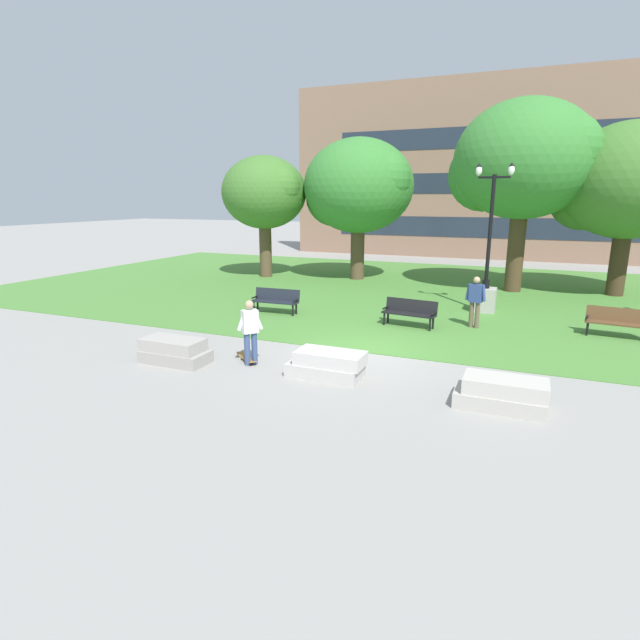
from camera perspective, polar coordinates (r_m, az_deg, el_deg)
name	(u,v)px	position (r m, az deg, el deg)	size (l,w,h in m)	color
ground_plane	(362,353)	(14.10, 4.84, -3.74)	(140.00, 140.00, 0.00)	gray
grass_lawn	(429,292)	(23.56, 12.40, 3.16)	(40.00, 20.00, 0.02)	#4C8438
concrete_block_center	(174,351)	(13.73, -16.31, -3.42)	(1.80, 0.90, 0.64)	#9E9991
concrete_block_left	(327,364)	(12.14, 0.85, -5.10)	(1.87, 0.90, 0.64)	#BCB7B2
concrete_block_right	(502,394)	(11.07, 20.08, -7.91)	(1.82, 0.90, 0.64)	#B2ADA3
person_skateboarder	(250,329)	(12.93, -7.99, -1.00)	(0.59, 0.50, 1.71)	#384C7A
skateboard	(247,358)	(13.45, -8.40, -4.34)	(0.93, 0.78, 0.14)	olive
park_bench_near_left	(618,321)	(17.96, 30.90, -0.07)	(1.85, 0.75, 0.90)	brown
park_bench_near_right	(276,299)	(18.74, -5.06, 2.37)	(1.82, 0.61, 0.90)	#1E232D
park_bench_far_left	(410,311)	(16.98, 10.22, 1.00)	(1.85, 0.76, 0.90)	black
lamp_post_right	(486,283)	(19.82, 18.43, 4.02)	(1.32, 0.80, 5.42)	#ADA89E
tree_near_left	(628,183)	(25.44, 31.73, 13.21)	(6.00, 5.72, 7.34)	#42301E
tree_near_right	(357,187)	(26.50, 4.30, 14.87)	(5.88, 5.60, 7.17)	brown
tree_far_right	(263,194)	(27.42, -6.49, 14.11)	(4.68, 4.46, 6.37)	brown
tree_far_left	(522,162)	(24.57, 22.10, 16.41)	(6.33, 6.03, 8.39)	#4C3823
person_bystander_near_lawn	(475,299)	(17.24, 17.34, 2.29)	(0.69, 0.34, 1.71)	brown
building_facade_distant	(491,169)	(37.47, 18.97, 15.96)	(28.46, 1.03, 12.21)	#8E6B56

